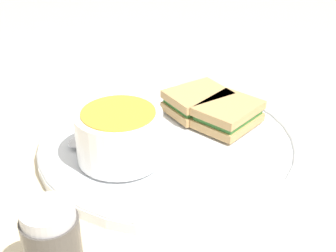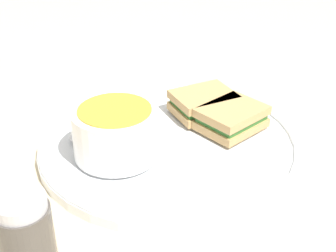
{
  "view_description": "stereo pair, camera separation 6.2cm",
  "coord_description": "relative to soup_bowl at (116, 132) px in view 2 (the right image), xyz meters",
  "views": [
    {
      "loc": [
        -0.45,
        -0.3,
        0.35
      ],
      "look_at": [
        0.0,
        0.0,
        0.04
      ],
      "focal_mm": 50.0,
      "sensor_mm": 36.0,
      "label": 1
    },
    {
      "loc": [
        -0.41,
        -0.35,
        0.35
      ],
      "look_at": [
        0.0,
        0.0,
        0.04
      ],
      "focal_mm": 50.0,
      "sensor_mm": 36.0,
      "label": 2
    }
  ],
  "objects": [
    {
      "name": "spoon",
      "position": [
        0.0,
        0.06,
        -0.03
      ],
      "size": [
        0.12,
        0.03,
        0.01
      ],
      "rotation": [
        0.0,
        0.0,
        9.48
      ],
      "color": "silver",
      "rests_on": "plate"
    },
    {
      "name": "plate",
      "position": [
        0.07,
        -0.02,
        -0.04
      ],
      "size": [
        0.35,
        0.35,
        0.02
      ],
      "color": "white",
      "rests_on": "ground_plane"
    },
    {
      "name": "salt_shaker",
      "position": [
        -0.18,
        -0.07,
        -0.0
      ],
      "size": [
        0.05,
        0.05,
        0.1
      ],
      "color": "#4C4742",
      "rests_on": "ground_plane"
    },
    {
      "name": "sandwich_half_far",
      "position": [
        0.16,
        -0.02,
        -0.02
      ],
      "size": [
        0.11,
        0.1,
        0.03
      ],
      "rotation": [
        0.0,
        0.0,
        5.87
      ],
      "color": "tan",
      "rests_on": "plate"
    },
    {
      "name": "soup_bowl",
      "position": [
        0.0,
        0.0,
        0.0
      ],
      "size": [
        0.11,
        0.11,
        0.06
      ],
      "color": "white",
      "rests_on": "plate"
    },
    {
      "name": "sandwich_half_near",
      "position": [
        0.15,
        -0.07,
        -0.02
      ],
      "size": [
        0.09,
        0.08,
        0.03
      ],
      "rotation": [
        0.0,
        0.0,
        6.15
      ],
      "color": "tan",
      "rests_on": "plate"
    },
    {
      "name": "menu_sheet",
      "position": [
        0.24,
        0.31,
        -0.05
      ],
      "size": [
        0.33,
        0.34,
        0.0
      ],
      "rotation": [
        0.0,
        0.0,
        0.38
      ],
      "color": "white",
      "rests_on": "ground_plane"
    },
    {
      "name": "ground_plane",
      "position": [
        0.07,
        -0.02,
        -0.05
      ],
      "size": [
        2.4,
        2.4,
        0.0
      ],
      "primitive_type": "plane",
      "color": "beige"
    }
  ]
}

